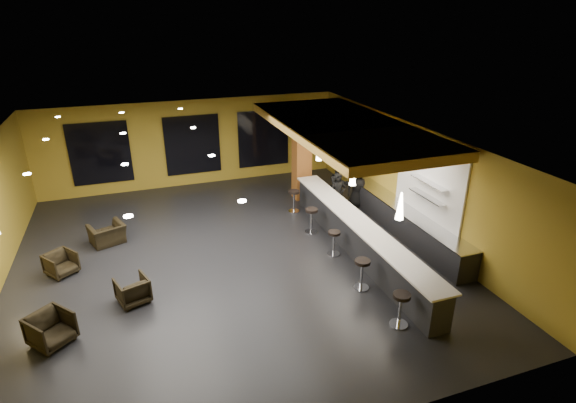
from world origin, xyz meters
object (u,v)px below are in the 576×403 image
object	(u,v)px
prep_counter	(405,223)
armchair_a	(51,329)
staff_c	(357,188)
armchair_c	(61,264)
bar_counter	(357,238)
pendant_1	(353,174)
column	(302,154)
pendant_0	(400,206)
armchair_b	(133,290)
bar_stool_3	(311,217)
bar_stool_0	(401,305)
staff_b	(339,186)
staff_a	(338,195)
bar_stool_2	(334,240)
bar_stool_4	(294,198)
bar_stool_1	(362,270)
pendant_2	(319,150)
armchair_d	(107,234)

from	to	relation	value
prep_counter	armchair_a	distance (m)	10.28
staff_c	armchair_c	xyz separation A→B (m)	(-9.81, -1.46, -0.43)
bar_counter	pendant_1	world-z (taller)	pendant_1
column	staff_c	bearing A→B (deg)	-43.29
pendant_0	armchair_b	world-z (taller)	pendant_0
staff_c	bar_stool_3	size ratio (longest dim) A/B	1.79
pendant_1	bar_stool_0	size ratio (longest dim) A/B	0.83
staff_b	armchair_c	world-z (taller)	staff_b
staff_a	bar_stool_0	world-z (taller)	staff_a
pendant_0	bar_stool_2	size ratio (longest dim) A/B	0.92
bar_stool_0	armchair_a	bearing A→B (deg)	165.02
bar_stool_3	staff_b	bearing A→B (deg)	41.76
armchair_b	pendant_1	bearing A→B (deg)	169.43
pendant_1	bar_stool_0	world-z (taller)	pendant_1
column	bar_stool_2	size ratio (longest dim) A/B	4.62
bar_stool_2	bar_stool_4	xyz separation A→B (m)	(-0.04, 3.32, 0.03)
column	armchair_a	distance (m)	10.17
staff_c	armchair_b	world-z (taller)	staff_c
prep_counter	pendant_1	bearing A→B (deg)	180.00
bar_stool_0	bar_stool_1	xyz separation A→B (m)	(-0.11, 1.63, -0.01)
staff_b	armchair_b	world-z (taller)	staff_b
column	pendant_2	world-z (taller)	column
pendant_0	armchair_d	distance (m)	8.94
staff_c	bar_stool_3	bearing A→B (deg)	-139.15
column	armchair_c	xyz separation A→B (m)	(-8.21, -2.97, -1.42)
pendant_0	bar_stool_2	bearing A→B (deg)	108.23
armchair_a	bar_stool_1	size ratio (longest dim) A/B	0.97
bar_stool_4	armchair_b	bearing A→B (deg)	-146.12
column	pendant_1	bearing A→B (deg)	-90.00
pendant_2	bar_stool_0	distance (m)	6.65
prep_counter	staff_c	xyz separation A→B (m)	(-0.40, 2.59, 0.32)
armchair_a	bar_stool_0	world-z (taller)	bar_stool_0
armchair_a	bar_stool_2	distance (m)	7.56
staff_c	staff_a	bearing A→B (deg)	-146.20
bar_stool_1	bar_stool_4	bearing A→B (deg)	89.63
bar_counter	bar_stool_0	xyz separation A→B (m)	(-0.66, -3.37, 0.04)
bar_stool_1	armchair_a	bearing A→B (deg)	177.18
prep_counter	bar_stool_0	world-z (taller)	prep_counter
pendant_2	bar_stool_2	size ratio (longest dim) A/B	0.92
armchair_a	armchair_b	xyz separation A→B (m)	(1.71, 1.01, -0.03)
armchair_a	armchair_b	world-z (taller)	armchair_a
bar_stool_2	bar_stool_4	bearing A→B (deg)	90.64
pendant_0	bar_stool_1	distance (m)	1.99
staff_a	bar_stool_2	distance (m)	2.88
staff_c	bar_stool_0	bearing A→B (deg)	-99.05
bar_stool_0	bar_stool_4	world-z (taller)	bar_stool_0
armchair_c	bar_counter	bearing A→B (deg)	-47.91
staff_c	bar_counter	bearing A→B (deg)	-107.15
pendant_2	armchair_b	size ratio (longest dim) A/B	0.94
pendant_0	armchair_d	bearing A→B (deg)	143.98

